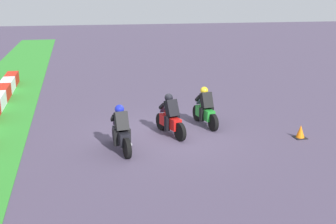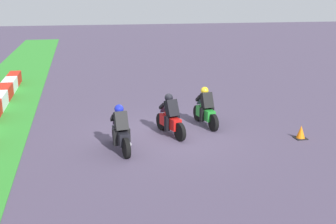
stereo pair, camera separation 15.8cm
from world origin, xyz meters
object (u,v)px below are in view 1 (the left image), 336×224
Objects in this scene: rider_lane_a at (205,110)px; traffic_cone at (300,132)px; rider_lane_b at (170,118)px; rider_lane_c at (121,132)px.

traffic_cone is (-2.16, -2.82, -0.41)m from rider_lane_a.
rider_lane_b reaches higher than traffic_cone.
rider_lane_c is at bearing 111.99° from rider_lane_a.
rider_lane_a is 4.30× the size of traffic_cone.
traffic_cone is (-1.36, -4.38, -0.41)m from rider_lane_b.
rider_lane_a is at bearing -78.14° from rider_lane_b.
rider_lane_b is (-0.80, 1.56, 0.00)m from rider_lane_a.
rider_lane_a is 3.99m from rider_lane_c.
traffic_cone is at bearing -135.13° from rider_lane_a.
rider_lane_a is 1.00× the size of rider_lane_c.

